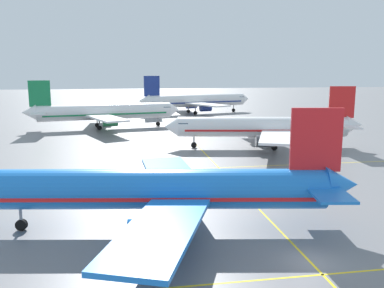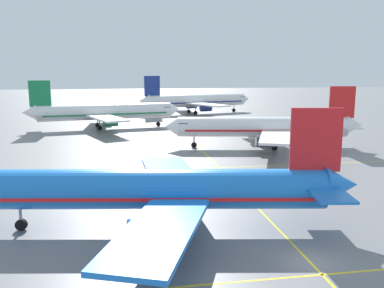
% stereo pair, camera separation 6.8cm
% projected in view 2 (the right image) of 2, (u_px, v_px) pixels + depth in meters
% --- Properties ---
extents(ground_plane, '(600.00, 600.00, 0.00)m').
position_uv_depth(ground_plane, '(310.00, 262.00, 31.14)').
color(ground_plane, slate).
extents(airliner_front_gate, '(36.12, 30.83, 11.24)m').
position_uv_depth(airliner_front_gate, '(161.00, 190.00, 36.73)').
color(airliner_front_gate, blue).
rests_on(airliner_front_gate, ground).
extents(airliner_second_row, '(37.17, 31.69, 11.58)m').
position_uv_depth(airliner_second_row, '(265.00, 127.00, 76.16)').
color(airliner_second_row, white).
rests_on(airliner_second_row, ground).
extents(airliner_third_row, '(38.87, 33.13, 12.11)m').
position_uv_depth(airliner_third_row, '(104.00, 112.00, 101.73)').
color(airliner_third_row, white).
rests_on(airliner_third_row, ground).
extents(airliner_far_left_stand, '(40.36, 34.39, 12.72)m').
position_uv_depth(airliner_far_left_stand, '(196.00, 101.00, 136.59)').
color(airliner_far_left_stand, white).
rests_on(airliner_far_left_stand, ground).
extents(taxiway_markings, '(115.48, 72.55, 0.01)m').
position_uv_depth(taxiway_markings, '(252.00, 202.00, 45.20)').
color(taxiway_markings, yellow).
rests_on(taxiway_markings, ground).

